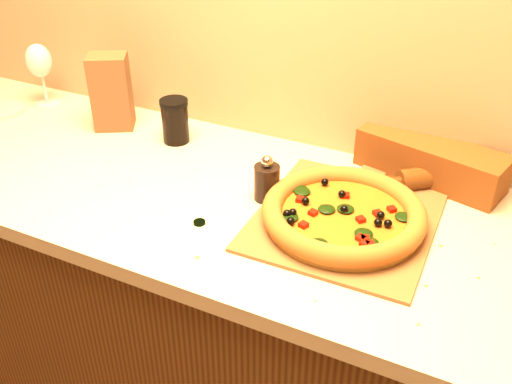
# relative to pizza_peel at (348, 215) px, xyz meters

# --- Properties ---
(cabinet) EXTENTS (2.80, 0.65, 0.86)m
(cabinet) POSITION_rel_pizza_peel_xyz_m (-0.27, -0.03, -0.47)
(cabinet) COLOR #421E0E
(cabinet) RESTS_ON ground
(countertop) EXTENTS (2.84, 0.68, 0.04)m
(countertop) POSITION_rel_pizza_peel_xyz_m (-0.27, -0.03, -0.02)
(countertop) COLOR beige
(countertop) RESTS_ON cabinet
(pizza_peel) EXTENTS (0.39, 0.58, 0.01)m
(pizza_peel) POSITION_rel_pizza_peel_xyz_m (0.00, 0.00, 0.00)
(pizza_peel) COLOR brown
(pizza_peel) RESTS_ON countertop
(pizza) EXTENTS (0.36, 0.36, 0.05)m
(pizza) POSITION_rel_pizza_peel_xyz_m (0.00, -0.04, 0.03)
(pizza) COLOR #A96A2A
(pizza) RESTS_ON pizza_peel
(bottle_cap) EXTENTS (0.03, 0.03, 0.01)m
(bottle_cap) POSITION_rel_pizza_peel_xyz_m (-0.29, -0.17, -0.00)
(bottle_cap) COLOR black
(bottle_cap) RESTS_ON countertop
(pepper_grinder) EXTENTS (0.06, 0.06, 0.12)m
(pepper_grinder) POSITION_rel_pizza_peel_xyz_m (-0.20, -0.01, 0.04)
(pepper_grinder) COLOR black
(pepper_grinder) RESTS_ON countertop
(rolling_pin) EXTENTS (0.33, 0.27, 0.06)m
(rolling_pin) POSITION_rel_pizza_peel_xyz_m (0.18, 0.25, 0.02)
(rolling_pin) COLOR #58240F
(rolling_pin) RESTS_ON countertop
(bread_bag) EXTENTS (0.39, 0.21, 0.10)m
(bread_bag) POSITION_rel_pizza_peel_xyz_m (0.13, 0.26, 0.05)
(bread_bag) COLOR brown
(bread_bag) RESTS_ON countertop
(wine_glass) EXTENTS (0.08, 0.08, 0.20)m
(wine_glass) POSITION_rel_pizza_peel_xyz_m (-1.07, 0.19, 0.14)
(wine_glass) COLOR silver
(wine_glass) RESTS_ON countertop
(paper_bag) EXTENTS (0.14, 0.13, 0.22)m
(paper_bag) POSITION_rel_pizza_peel_xyz_m (-0.77, 0.15, 0.10)
(paper_bag) COLOR brown
(paper_bag) RESTS_ON countertop
(dark_jar) EXTENTS (0.08, 0.08, 0.13)m
(dark_jar) POSITION_rel_pizza_peel_xyz_m (-0.56, 0.15, 0.06)
(dark_jar) COLOR black
(dark_jar) RESTS_ON countertop
(side_plate) EXTENTS (0.17, 0.17, 0.01)m
(side_plate) POSITION_rel_pizza_peel_xyz_m (-1.15, 0.08, 0.00)
(side_plate) COLOR beige
(side_plate) RESTS_ON countertop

